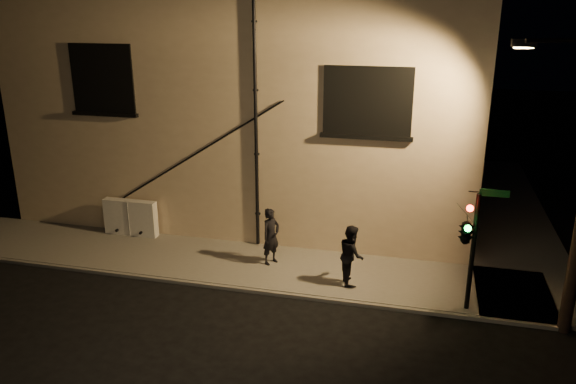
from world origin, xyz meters
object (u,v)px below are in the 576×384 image
(utility_cabinet, at_px, (131,217))
(traffic_signal, at_px, (467,231))
(pedestrian_b, at_px, (351,255))
(pedestrian_a, at_px, (271,236))

(utility_cabinet, bearing_deg, traffic_signal, -13.12)
(traffic_signal, bearing_deg, pedestrian_b, 164.81)
(utility_cabinet, distance_m, pedestrian_b, 8.02)
(pedestrian_a, xyz_separation_m, pedestrian_b, (2.54, -0.70, -0.01))
(pedestrian_a, distance_m, traffic_signal, 5.84)
(pedestrian_b, relative_size, traffic_signal, 0.53)
(utility_cabinet, xyz_separation_m, traffic_signal, (10.78, -2.51, 1.58))
(utility_cabinet, xyz_separation_m, pedestrian_b, (7.83, -1.71, 0.24))
(pedestrian_a, relative_size, pedestrian_b, 1.02)
(utility_cabinet, relative_size, pedestrian_a, 1.07)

